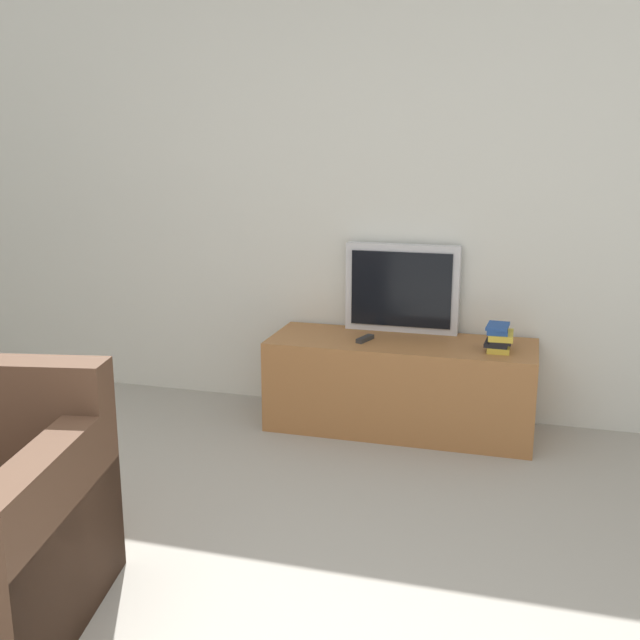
{
  "coord_description": "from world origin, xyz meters",
  "views": [
    {
      "loc": [
        1.07,
        -1.36,
        1.63
      ],
      "look_at": [
        0.02,
        2.34,
        0.71
      ],
      "focal_mm": 42.0,
      "sensor_mm": 36.0,
      "label": 1
    }
  ],
  "objects_px": {
    "television": "(402,288)",
    "book_stack": "(499,338)",
    "remote_on_stand": "(365,339)",
    "tv_stand": "(400,385)"
  },
  "relations": [
    {
      "from": "television",
      "to": "book_stack",
      "type": "relative_size",
      "value": 3.26
    },
    {
      "from": "book_stack",
      "to": "remote_on_stand",
      "type": "distance_m",
      "value": 0.74
    },
    {
      "from": "television",
      "to": "remote_on_stand",
      "type": "bearing_deg",
      "value": -119.43
    },
    {
      "from": "remote_on_stand",
      "to": "television",
      "type": "bearing_deg",
      "value": 60.57
    },
    {
      "from": "tv_stand",
      "to": "remote_on_stand",
      "type": "distance_m",
      "value": 0.34
    },
    {
      "from": "book_stack",
      "to": "television",
      "type": "bearing_deg",
      "value": 153.98
    },
    {
      "from": "book_stack",
      "to": "remote_on_stand",
      "type": "xyz_separation_m",
      "value": [
        -0.74,
        0.0,
        -0.06
      ]
    },
    {
      "from": "tv_stand",
      "to": "television",
      "type": "bearing_deg",
      "value": 100.74
    },
    {
      "from": "tv_stand",
      "to": "remote_on_stand",
      "type": "height_order",
      "value": "remote_on_stand"
    },
    {
      "from": "book_stack",
      "to": "remote_on_stand",
      "type": "height_order",
      "value": "book_stack"
    }
  ]
}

